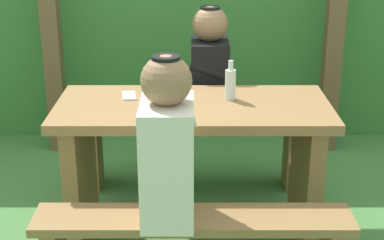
% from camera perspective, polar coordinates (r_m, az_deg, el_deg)
% --- Properties ---
extents(ground_plane, '(12.00, 12.00, 0.00)m').
position_cam_1_polar(ground_plane, '(3.33, 0.00, -10.79)').
color(ground_plane, '#497E40').
extents(hedge_backdrop, '(6.40, 0.88, 1.92)m').
position_cam_1_polar(hedge_backdrop, '(4.79, -0.04, 11.27)').
color(hedge_backdrop, '#3C7A35').
rests_on(hedge_backdrop, ground_plane).
extents(pergola_post_left, '(0.12, 0.12, 2.00)m').
position_cam_1_polar(pergola_post_left, '(4.22, -13.69, 10.01)').
color(pergola_post_left, brown).
rests_on(pergola_post_left, ground_plane).
extents(pergola_post_right, '(0.12, 0.12, 2.00)m').
position_cam_1_polar(pergola_post_right, '(4.22, 13.62, 10.02)').
color(pergola_post_right, brown).
rests_on(pergola_post_right, ground_plane).
extents(picnic_table, '(1.40, 0.64, 0.75)m').
position_cam_1_polar(picnic_table, '(3.09, 0.00, -2.67)').
color(picnic_table, olive).
rests_on(picnic_table, ground_plane).
extents(bench_near, '(1.40, 0.24, 0.43)m').
position_cam_1_polar(bench_near, '(2.67, 0.02, -11.50)').
color(bench_near, olive).
rests_on(bench_near, ground_plane).
extents(bench_far, '(1.40, 0.24, 0.43)m').
position_cam_1_polar(bench_far, '(3.70, -0.02, -2.00)').
color(bench_far, olive).
rests_on(bench_far, ground_plane).
extents(person_white_shirt, '(0.25, 0.35, 0.72)m').
position_cam_1_polar(person_white_shirt, '(2.47, -2.49, -2.48)').
color(person_white_shirt, silver).
rests_on(person_white_shirt, bench_near).
extents(person_black_coat, '(0.25, 0.35, 0.72)m').
position_cam_1_polar(person_black_coat, '(3.55, 1.61, 4.75)').
color(person_black_coat, black).
rests_on(person_black_coat, bench_far).
extents(drinking_glass, '(0.07, 0.07, 0.10)m').
position_cam_1_polar(drinking_glass, '(3.05, -3.48, 2.80)').
color(drinking_glass, silver).
rests_on(drinking_glass, picnic_table).
extents(bottle_left, '(0.06, 0.06, 0.21)m').
position_cam_1_polar(bottle_left, '(3.06, 3.63, 3.54)').
color(bottle_left, silver).
rests_on(bottle_left, picnic_table).
extents(cell_phone, '(0.09, 0.15, 0.01)m').
position_cam_1_polar(cell_phone, '(3.13, -6.18, 2.34)').
color(cell_phone, silver).
rests_on(cell_phone, picnic_table).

